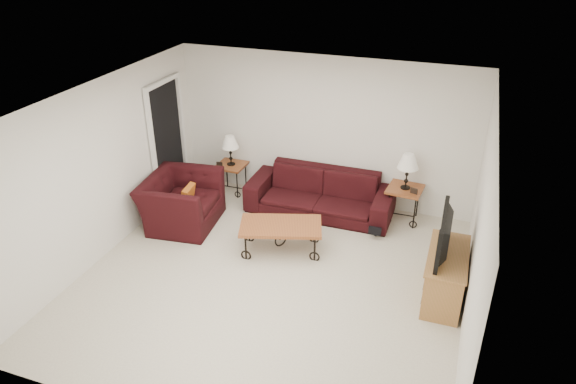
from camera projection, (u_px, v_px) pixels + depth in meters
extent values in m
plane|color=beige|center=(271.00, 279.00, 7.23)|extent=(5.00, 5.00, 0.00)
cube|color=silver|center=(324.00, 131.00, 8.75)|extent=(5.00, 0.02, 2.50)
cube|color=silver|center=(165.00, 328.00, 4.57)|extent=(5.00, 0.02, 2.50)
cube|color=silver|center=(102.00, 170.00, 7.39)|extent=(0.02, 5.00, 2.50)
cube|color=silver|center=(478.00, 234.00, 5.92)|extent=(0.02, 5.00, 2.50)
plane|color=white|center=(268.00, 103.00, 6.08)|extent=(5.00, 5.00, 0.00)
cube|color=black|center=(168.00, 143.00, 8.87)|extent=(0.08, 0.94, 2.04)
imported|color=black|center=(320.00, 193.00, 8.73)|extent=(2.39, 0.93, 0.70)
cube|color=brown|center=(232.00, 178.00, 9.42)|extent=(0.49, 0.49, 0.53)
cube|color=brown|center=(403.00, 204.00, 8.52)|extent=(0.58, 0.58, 0.58)
cube|color=black|center=(219.00, 164.00, 9.19)|extent=(0.11, 0.03, 0.09)
cube|color=black|center=(414.00, 191.00, 8.19)|extent=(0.12, 0.05, 0.10)
cube|color=brown|center=(281.00, 237.00, 7.77)|extent=(1.31, 0.96, 0.44)
imported|color=black|center=(181.00, 201.00, 8.39)|extent=(1.19, 1.33, 0.79)
cube|color=#C46B19|center=(187.00, 197.00, 8.25)|extent=(0.13, 0.37, 0.36)
cube|color=#AF6A41|center=(445.00, 276.00, 6.75)|extent=(0.46, 1.10, 0.66)
imported|color=black|center=(450.00, 235.00, 6.48)|extent=(0.13, 0.98, 0.57)
ellipsoid|color=black|center=(376.00, 226.00, 8.12)|extent=(0.31, 0.25, 0.38)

